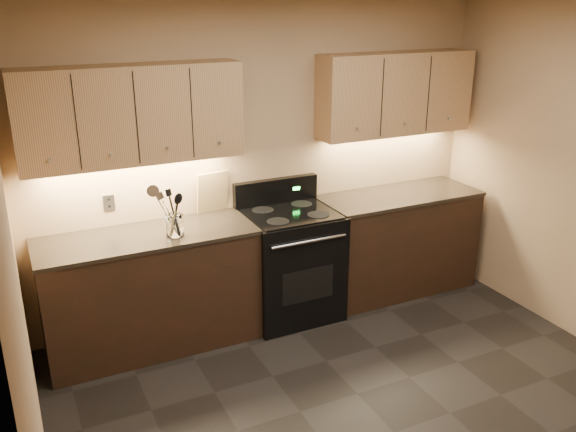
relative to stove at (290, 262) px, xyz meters
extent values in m
cube|color=tan|center=(-0.08, 0.32, 0.82)|extent=(4.00, 0.04, 2.60)
cube|color=tan|center=(-2.08, -1.68, 0.82)|extent=(0.04, 4.00, 2.60)
cube|color=black|center=(-1.18, 0.02, -0.03)|extent=(1.60, 0.60, 0.90)
cube|color=#31281F|center=(-1.18, 0.02, 0.44)|extent=(1.62, 0.62, 0.03)
cube|color=black|center=(1.10, 0.02, -0.03)|extent=(1.44, 0.60, 0.90)
cube|color=#31281F|center=(1.10, 0.02, 0.44)|extent=(1.46, 0.62, 0.03)
cube|color=black|center=(0.00, -0.01, -0.02)|extent=(0.76, 0.65, 0.92)
cube|color=black|center=(0.00, -0.01, 0.45)|extent=(0.70, 0.60, 0.01)
cube|color=black|center=(0.00, 0.28, 0.55)|extent=(0.76, 0.07, 0.22)
cube|color=#19FF33|center=(0.18, 0.24, 0.56)|extent=(0.06, 0.00, 0.03)
cylinder|color=silver|center=(0.00, -0.35, 0.32)|extent=(0.65, 0.02, 0.02)
cube|color=black|center=(0.00, -0.33, -0.07)|extent=(0.46, 0.00, 0.28)
cylinder|color=black|center=(-0.18, -0.16, 0.45)|extent=(0.18, 0.18, 0.00)
cylinder|color=black|center=(0.18, -0.16, 0.45)|extent=(0.18, 0.18, 0.00)
cylinder|color=black|center=(-0.18, 0.14, 0.45)|extent=(0.18, 0.18, 0.00)
cylinder|color=black|center=(0.18, 0.14, 0.45)|extent=(0.18, 0.18, 0.00)
cube|color=tan|center=(-1.18, 0.17, 1.32)|extent=(1.60, 0.30, 0.70)
cube|color=tan|center=(1.10, 0.17, 1.32)|extent=(1.44, 0.30, 0.70)
cube|color=#B2B5BA|center=(-1.38, 0.31, 0.64)|extent=(0.08, 0.01, 0.12)
cylinder|color=white|center=(-0.99, -0.09, 0.53)|extent=(0.16, 0.16, 0.16)
cylinder|color=white|center=(-0.99, -0.09, 0.46)|extent=(0.13, 0.13, 0.02)
cube|color=tan|center=(-0.56, 0.29, 0.62)|extent=(0.28, 0.10, 0.34)
camera|label=1|loc=(-2.05, -4.23, 2.13)|focal=38.00mm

